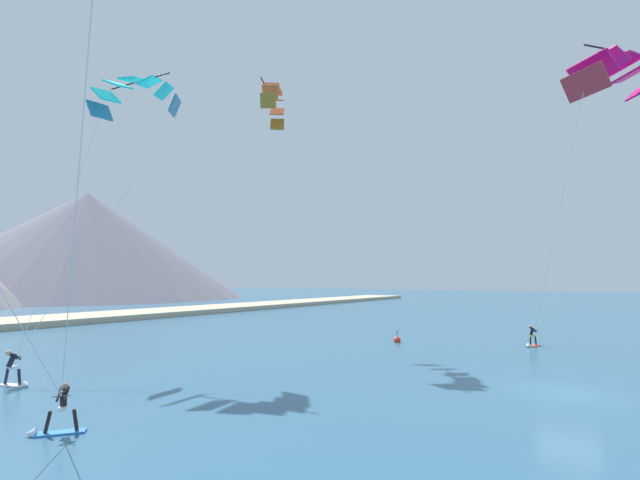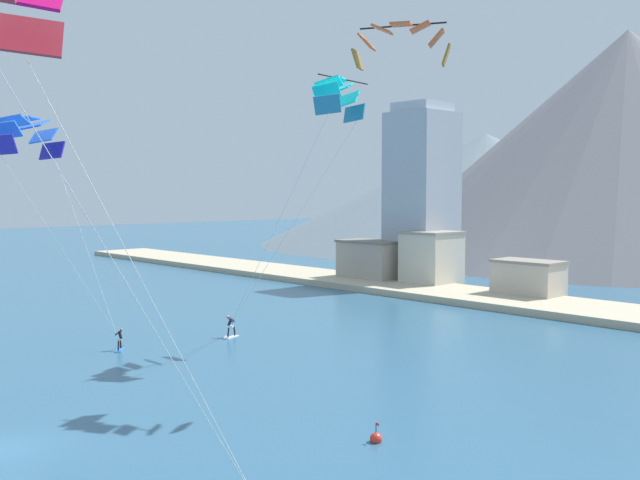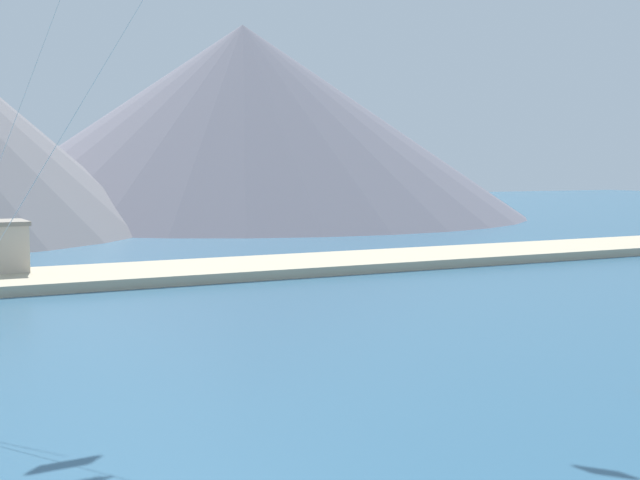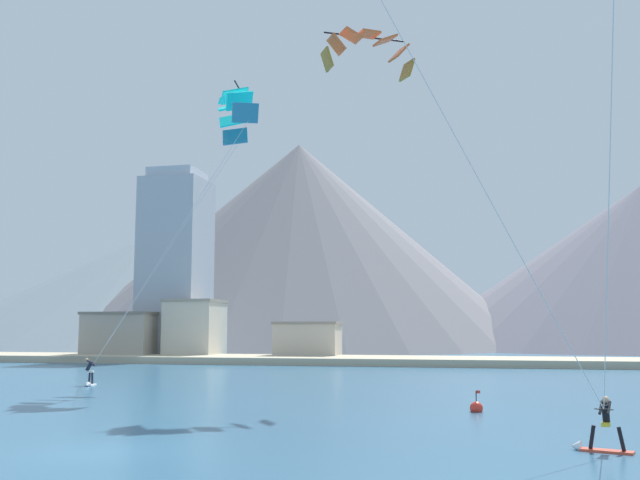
# 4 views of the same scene
# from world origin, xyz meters

# --- Properties ---
(ground_plane) EXTENTS (400.00, 400.00, 0.00)m
(ground_plane) POSITION_xyz_m (0.00, 0.00, 0.00)
(ground_plane) COLOR #2D5B7A
(kitesurfer_near_lead) EXTENTS (0.91, 1.78, 1.78)m
(kitesurfer_near_lead) POSITION_xyz_m (-13.12, 21.35, 0.55)
(kitesurfer_near_lead) COLOR white
(kitesurfer_near_lead) RESTS_ON ground
(kitesurfer_near_trail) EXTENTS (1.78, 0.92, 1.65)m
(kitesurfer_near_trail) POSITION_xyz_m (13.82, 3.25, 0.44)
(kitesurfer_near_trail) COLOR #E54C33
(kitesurfer_near_trail) RESTS_ON ground
(kitesurfer_mid_center) EXTENTS (1.61, 1.39, 1.66)m
(kitesurfer_mid_center) POSITION_xyz_m (-15.06, 13.19, 0.45)
(kitesurfer_mid_center) COLOR #337FDB
(kitesurfer_mid_center) RESTS_ON ground
(parafoil_kite_near_lead) EXTENTS (10.08, 6.93, 18.04)m
(parafoil_kite_near_lead) POSITION_xyz_m (-5.31, 25.34, 18.15)
(parafoil_kite_near_lead) COLOR teal
(parafoil_kite_near_trail) EXTENTS (8.58, 9.50, 17.68)m
(parafoil_kite_near_trail) POSITION_xyz_m (10.18, -3.15, 17.69)
(parafoil_kite_near_trail) COLOR #AB2A34
(parafoil_kite_distant_high_outer) EXTENTS (5.39, 3.99, 2.54)m
(parafoil_kite_distant_high_outer) POSITION_xyz_m (4.52, 20.84, 20.00)
(parafoil_kite_distant_high_outer) COLOR #9F6F20
(race_marker_buoy) EXTENTS (0.56, 0.56, 1.02)m
(race_marker_buoy) POSITION_xyz_m (10.31, 12.54, 0.16)
(race_marker_buoy) COLOR red
(race_marker_buoy) RESTS_ON ground
(shoreline_strip) EXTENTS (180.00, 10.00, 0.70)m
(shoreline_strip) POSITION_xyz_m (0.00, 51.93, 0.35)
(shoreline_strip) COLOR #BCAD8E
(shoreline_strip) RESTS_ON ground
(mountain_peak_west_ridge) EXTENTS (88.10, 88.10, 29.89)m
(mountain_peak_west_ridge) POSITION_xyz_m (40.33, 121.20, 14.95)
(mountain_peak_west_ridge) COLOR slate
(mountain_peak_west_ridge) RESTS_ON ground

